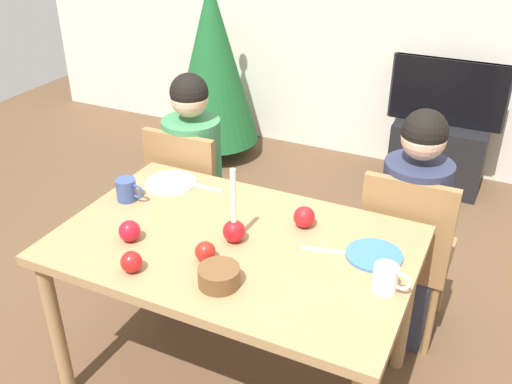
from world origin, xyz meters
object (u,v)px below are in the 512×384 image
(chair_left, at_px, (192,195))
(mug_left, at_px, (127,190))
(person_right_child, at_px, (409,233))
(plate_right, at_px, (374,255))
(dining_table, at_px, (235,258))
(apple_far_edge, at_px, (131,262))
(tv_stand, at_px, (437,155))
(plate_left, at_px, (171,183))
(apple_by_right_mug, at_px, (205,252))
(chair_right, at_px, (406,247))
(apple_by_left_plate, at_px, (130,231))
(bowl_walnuts, at_px, (219,276))
(apple_near_candle, at_px, (304,217))
(candle_centerpiece, at_px, (235,227))
(person_left_child, at_px, (194,183))
(christmas_tree, at_px, (213,62))
(mug_right, at_px, (386,279))
(tv, at_px, (448,92))

(chair_left, height_order, mug_left, chair_left)
(person_right_child, distance_m, plate_right, 0.54)
(plate_right, bearing_deg, dining_table, -165.80)
(dining_table, xyz_separation_m, apple_far_edge, (-0.25, -0.33, 0.12))
(tv_stand, xyz_separation_m, plate_right, (0.06, -2.17, 0.52))
(dining_table, height_order, mug_left, mug_left)
(chair_left, xyz_separation_m, plate_left, (0.09, -0.31, 0.24))
(chair_left, height_order, apple_by_right_mug, chair_left)
(chair_right, xyz_separation_m, mug_left, (-1.15, -0.52, 0.29))
(apple_by_left_plate, bearing_deg, bowl_walnuts, -11.71)
(plate_right, relative_size, apple_by_right_mug, 2.76)
(person_right_child, xyz_separation_m, apple_far_edge, (-0.82, -0.97, 0.22))
(chair_left, distance_m, plate_left, 0.41)
(chair_left, bearing_deg, apple_near_candle, -26.41)
(chair_right, distance_m, apple_far_edge, 1.28)
(candle_centerpiece, distance_m, plate_right, 0.54)
(tv_stand, bearing_deg, plate_left, -115.36)
(person_left_child, height_order, apple_near_candle, person_left_child)
(plate_right, bearing_deg, apple_by_right_mug, -152.32)
(christmas_tree, bearing_deg, bowl_walnuts, -60.25)
(apple_by_left_plate, distance_m, apple_far_edge, 0.20)
(candle_centerpiece, bearing_deg, plate_left, 148.94)
(person_left_child, bearing_deg, mug_left, -90.03)
(dining_table, relative_size, apple_far_edge, 17.55)
(bowl_walnuts, distance_m, apple_near_candle, 0.50)
(dining_table, relative_size, apple_by_left_plate, 16.28)
(chair_left, bearing_deg, dining_table, -46.54)
(person_right_child, bearing_deg, bowl_walnuts, -118.65)
(christmas_tree, height_order, plate_left, christmas_tree)
(person_left_child, bearing_deg, chair_right, -1.62)
(person_left_child, xyz_separation_m, candle_centerpiece, (0.58, -0.64, 0.25))
(apple_by_right_mug, bearing_deg, christmas_tree, 118.66)
(christmas_tree, height_order, apple_far_edge, christmas_tree)
(chair_right, xyz_separation_m, apple_by_left_plate, (-0.94, -0.78, 0.28))
(tv_stand, relative_size, apple_by_right_mug, 8.15)
(person_right_child, height_order, apple_by_right_mug, person_right_child)
(dining_table, bearing_deg, mug_left, 171.38)
(candle_centerpiece, xyz_separation_m, mug_right, (0.61, -0.05, -0.01))
(dining_table, bearing_deg, chair_right, 46.68)
(mug_right, xyz_separation_m, apple_by_left_plate, (-0.99, -0.12, -0.01))
(christmas_tree, bearing_deg, chair_left, -65.05)
(chair_left, relative_size, plate_right, 4.16)
(mug_right, relative_size, apple_by_left_plate, 1.55)
(dining_table, relative_size, mug_left, 10.33)
(chair_left, bearing_deg, person_left_child, 90.00)
(dining_table, height_order, apple_by_right_mug, apple_by_right_mug)
(person_right_child, height_order, bowl_walnuts, person_right_child)
(person_left_child, distance_m, christmas_tree, 1.60)
(person_right_child, relative_size, apple_near_candle, 13.15)
(tv, relative_size, plate_right, 3.65)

